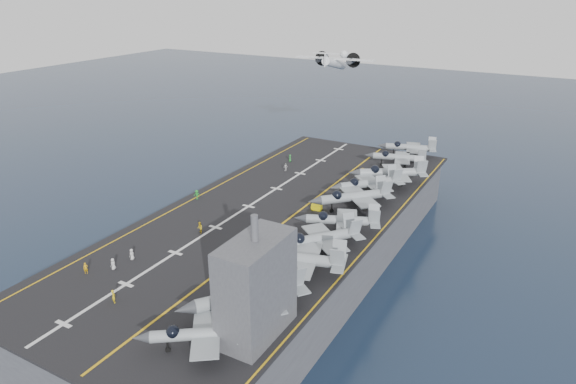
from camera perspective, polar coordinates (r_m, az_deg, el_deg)
The scene contains 31 objects.
ground at distance 95.52m, azimuth -1.19°, elevation -8.04°, with size 500.00×500.00×0.00m, color #142135.
hull at distance 93.11m, azimuth -1.21°, elevation -5.38°, with size 36.00×90.00×10.00m, color #56595E.
flight_deck at distance 90.82m, azimuth -1.24°, elevation -2.47°, with size 38.00×92.00×0.40m, color black.
foul_line at distance 89.38m, azimuth 0.42°, elevation -2.73°, with size 0.35×90.00×0.02m, color gold.
landing_centerline at distance 93.67m, azimuth -4.40°, elevation -1.59°, with size 0.50×90.00×0.02m, color silver.
deck_edge_port at distance 99.77m, azimuth -9.68°, elevation -0.33°, with size 0.25×90.00×0.02m, color gold.
deck_edge_stbd at distance 83.76m, azimuth 9.78°, elevation -4.87°, with size 0.25×90.00×0.02m, color gold.
island_superstructure at distance 57.66m, azimuth -3.59°, elevation -9.37°, with size 5.00×10.00×15.00m, color #56595E, non-canonical shape.
fighter_jet_0 at distance 58.89m, azimuth -9.82°, elevation -15.17°, with size 15.31×14.31×4.43m, color #97A1A7, non-canonical shape.
fighter_jet_1 at distance 63.58m, azimuth -4.29°, elevation -11.10°, with size 18.39×19.42×5.62m, color #989FAA, non-canonical shape.
fighter_jet_2 at distance 71.17m, azimuth 1.12°, elevation -7.27°, with size 17.53×14.04×5.31m, color #8F959E, non-canonical shape.
fighter_jet_3 at distance 76.71m, azimuth 3.53°, elevation -5.07°, with size 17.14×17.79×5.17m, color #9DA6AE, non-canonical shape.
fighter_jet_4 at distance 83.11m, azimuth 6.05°, elevation -3.05°, with size 16.40×13.93×4.82m, color #8E979E, non-canonical shape.
fighter_jet_5 at distance 91.85m, azimuth 7.42°, elevation -0.40°, with size 18.19×18.30×5.37m, color gray, non-canonical shape.
fighter_jet_6 at distance 98.81m, azimuth 9.06°, elevation 1.05°, with size 16.99×17.28×5.05m, color gray, non-canonical shape.
fighter_jet_7 at distance 104.89m, azimuth 11.48°, elevation 2.24°, with size 18.74×16.99×5.42m, color #8F97A0, non-canonical shape.
fighter_jet_8 at distance 115.65m, azimuth 12.23°, elevation 3.86°, with size 15.46×12.47×4.66m, color #9299A2, non-canonical shape.
tow_cart_a at distance 73.97m, azimuth -6.20°, elevation -8.04°, with size 2.19×1.71×1.16m, color yellow, non-canonical shape.
tow_cart_b at distance 92.01m, azimuth 3.20°, elevation -1.65°, with size 1.97×1.45×1.08m, color #DAC708, non-canonical shape.
tow_cart_c at distance 109.77m, azimuth 8.47°, elevation 2.18°, with size 2.26×1.79×1.19m, color #D79F09, non-canonical shape.
crew_0 at distance 77.25m, azimuth -18.85°, elevation -7.57°, with size 0.77×1.09×1.72m, color silver.
crew_1 at distance 77.57m, azimuth -21.56°, elevation -7.88°, with size 1.17×1.15×1.64m, color gold.
crew_2 at distance 84.43m, azimuth -9.77°, elevation -3.93°, with size 1.36×1.37×1.93m, color yellow.
crew_3 at distance 97.71m, azimuth -10.09°, elevation -0.29°, with size 1.28×1.08×1.81m, color #1D8F29.
crew_4 at distance 110.87m, azimuth -0.26°, elevation 2.79°, with size 1.04×1.24×1.75m, color silver.
crew_5 at distance 116.88m, azimuth 0.23°, elevation 3.79°, with size 0.91×1.14×1.66m, color #268C33.
crew_6 at distance 69.80m, azimuth -18.81°, elevation -10.90°, with size 1.32×1.19×1.84m, color yellow.
crew_7 at distance 79.22m, azimuth -4.84°, elevation -5.60°, with size 1.16×0.96×1.67m, color silver.
transport_plane at distance 137.67m, azimuth 5.17°, elevation 14.04°, with size 22.39×16.24×5.02m, color silver, non-canonical shape.
fighter_jet_9 at distance 123.39m, azimuth 13.44°, elevation 4.91°, with size 15.46×12.47×4.66m, color #9299A2, non-canonical shape.
crew_8 at distance 78.99m, azimuth -16.96°, elevation -6.64°, with size 0.77×1.09×1.72m, color silver.
Camera 1 is at (42.12, -71.04, 47.98)m, focal length 32.00 mm.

